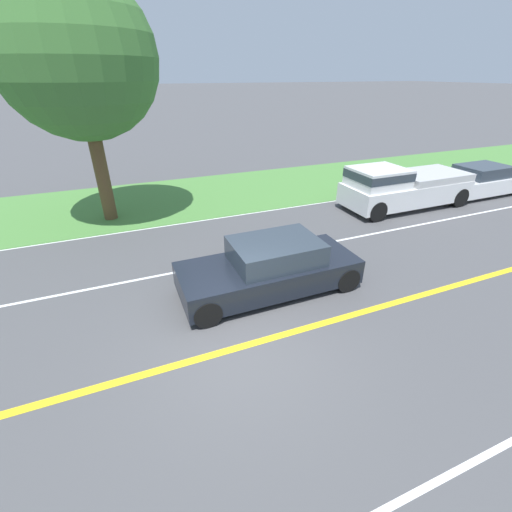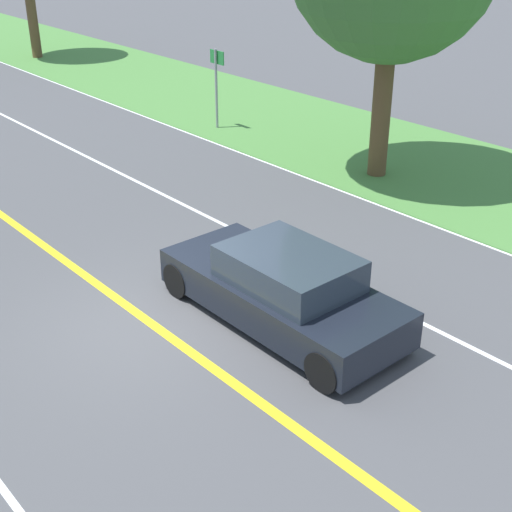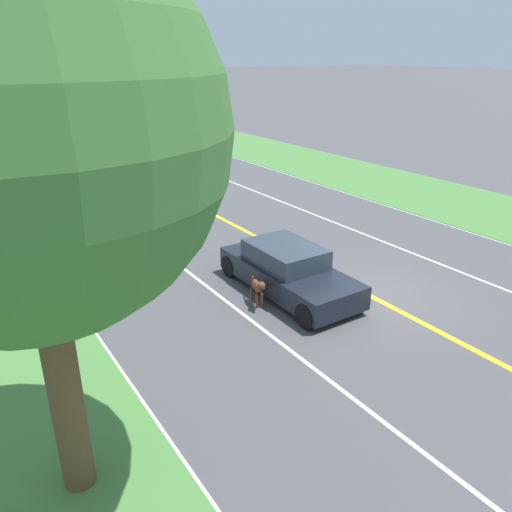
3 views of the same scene
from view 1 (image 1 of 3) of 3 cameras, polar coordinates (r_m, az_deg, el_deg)
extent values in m
plane|color=#4C4C4F|center=(7.29, -2.27, -14.83)|extent=(400.00, 400.00, 0.00)
cube|color=yellow|center=(7.29, -2.27, -14.81)|extent=(0.18, 160.00, 0.01)
cube|color=white|center=(13.13, -12.99, 5.24)|extent=(0.14, 160.00, 0.01)
cube|color=white|center=(10.03, -9.24, -1.90)|extent=(0.10, 160.00, 0.01)
cube|color=#4C843D|center=(15.92, -15.04, 9.11)|extent=(6.00, 160.00, 0.03)
cube|color=black|center=(8.70, 2.09, -2.81)|extent=(1.82, 4.51, 0.63)
cube|color=#2D3842|center=(8.48, 3.27, 0.84)|extent=(1.56, 2.16, 0.55)
cylinder|color=black|center=(8.99, -10.85, -3.48)|extent=(0.22, 0.65, 0.65)
cylinder|color=black|center=(10.19, 9.61, 0.64)|extent=(0.22, 0.65, 0.65)
cylinder|color=black|center=(7.66, -8.12, -9.48)|extent=(0.22, 0.65, 0.65)
cylinder|color=black|center=(9.03, 14.94, -3.83)|extent=(0.22, 0.65, 0.65)
ellipsoid|color=brown|center=(9.56, -1.43, 0.59)|extent=(0.33, 0.63, 0.29)
cylinder|color=brown|center=(9.76, -2.68, -1.10)|extent=(0.07, 0.07, 0.40)
cylinder|color=brown|center=(9.81, -0.24, -0.92)|extent=(0.07, 0.07, 0.40)
cylinder|color=brown|center=(9.65, -2.59, -1.49)|extent=(0.07, 0.07, 0.40)
cylinder|color=brown|center=(9.69, -0.12, -1.30)|extent=(0.07, 0.07, 0.40)
cylinder|color=brown|center=(9.49, -2.97, 1.09)|extent=(0.16, 0.19, 0.16)
sphere|color=brown|center=(9.45, -3.62, 1.35)|extent=(0.25, 0.25, 0.20)
ellipsoid|color=#331E14|center=(9.45, -4.46, 1.21)|extent=(0.11, 0.11, 0.08)
cone|color=#55301C|center=(9.47, -3.60, 1.92)|extent=(0.08, 0.08, 0.09)
cone|color=#55301C|center=(9.37, -3.53, 1.62)|extent=(0.08, 0.08, 0.09)
cylinder|color=brown|center=(9.59, 0.90, 0.99)|extent=(0.10, 0.23, 0.22)
cube|color=silver|center=(15.64, 23.61, 9.81)|extent=(1.97, 5.35, 0.82)
cube|color=silver|center=(14.40, 19.68, 12.25)|extent=(1.74, 2.02, 0.70)
cube|color=#2D3842|center=(14.37, 19.75, 12.65)|extent=(1.76, 2.05, 0.31)
cube|color=beige|center=(16.31, 26.87, 11.87)|extent=(1.93, 3.04, 0.29)
cylinder|color=black|center=(14.98, 15.15, 9.42)|extent=(0.22, 0.78, 0.78)
cylinder|color=black|center=(17.82, 26.44, 10.40)|extent=(0.22, 0.78, 0.78)
cylinder|color=black|center=(13.68, 19.55, 6.99)|extent=(0.22, 0.78, 0.78)
cylinder|color=black|center=(16.74, 30.82, 8.35)|extent=(0.22, 0.78, 0.78)
cube|color=white|center=(18.84, 32.81, 10.07)|extent=(1.78, 4.54, 0.67)
cube|color=#2D3842|center=(18.86, 33.61, 11.74)|extent=(1.53, 2.18, 0.49)
cylinder|color=black|center=(17.91, 27.03, 10.07)|extent=(0.22, 0.61, 0.61)
cylinder|color=black|center=(20.83, 34.08, 10.53)|extent=(0.22, 0.61, 0.61)
cylinder|color=black|center=(16.96, 30.92, 8.24)|extent=(0.22, 0.61, 0.61)
cylinder|color=brown|center=(13.89, -24.40, 12.93)|extent=(0.48, 0.48, 3.77)
sphere|color=#3D7033|center=(13.55, -27.67, 27.26)|extent=(5.01, 5.01, 5.01)
camera|label=2|loc=(10.84, 75.84, 16.67)|focal=50.00mm
camera|label=3|loc=(16.10, -53.34, 22.71)|focal=35.00mm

